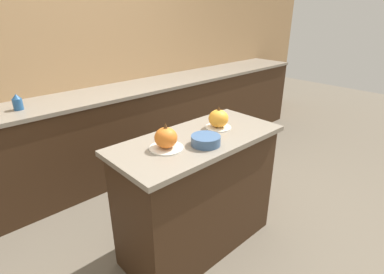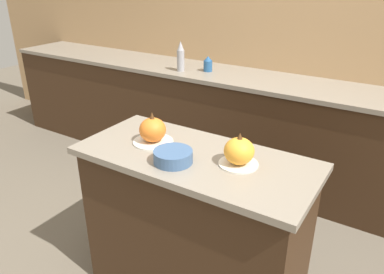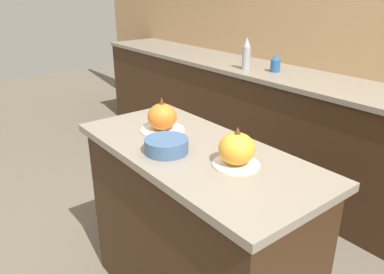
% 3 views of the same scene
% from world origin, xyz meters
% --- Properties ---
extents(wall_back, '(8.00, 0.06, 2.50)m').
position_xyz_m(wall_back, '(0.00, 1.74, 1.25)').
color(wall_back, tan).
rests_on(wall_back, ground_plane).
extents(kitchen_island, '(1.21, 0.56, 0.91)m').
position_xyz_m(kitchen_island, '(0.00, 0.00, 0.46)').
color(kitchen_island, '#382314').
rests_on(kitchen_island, ground_plane).
extents(back_counter, '(6.00, 0.60, 0.93)m').
position_xyz_m(back_counter, '(0.00, 1.41, 0.47)').
color(back_counter, '#382314').
rests_on(back_counter, ground_plane).
extents(pumpkin_cake_left, '(0.21, 0.21, 0.17)m').
position_xyz_m(pumpkin_cake_left, '(-0.27, 0.01, 0.97)').
color(pumpkin_cake_left, silver).
rests_on(pumpkin_cake_left, kitchen_island).
extents(pumpkin_cake_right, '(0.19, 0.19, 0.16)m').
position_xyz_m(pumpkin_cake_right, '(0.23, 0.03, 0.98)').
color(pumpkin_cake_right, silver).
rests_on(pumpkin_cake_right, kitchen_island).
extents(bottle_tall, '(0.07, 0.07, 0.26)m').
position_xyz_m(bottle_tall, '(-0.94, 1.27, 1.06)').
color(bottle_tall, '#99999E').
rests_on(bottle_tall, back_counter).
extents(bottle_short, '(0.08, 0.08, 0.13)m').
position_xyz_m(bottle_short, '(-0.73, 1.39, 1.00)').
color(bottle_short, '#235184').
rests_on(bottle_short, back_counter).
extents(mixing_bowl, '(0.19, 0.19, 0.06)m').
position_xyz_m(mixing_bowl, '(-0.05, -0.12, 0.94)').
color(mixing_bowl, '#3D5B84').
rests_on(mixing_bowl, kitchen_island).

